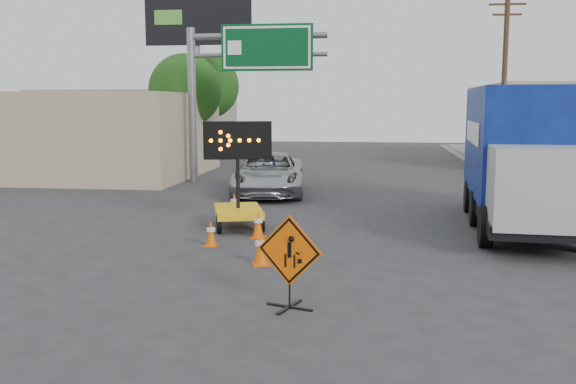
% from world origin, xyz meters
% --- Properties ---
extents(ground, '(100.00, 100.00, 0.00)m').
position_xyz_m(ground, '(0.00, 0.00, 0.00)').
color(ground, '#2D2D30').
rests_on(ground, ground).
extents(curb_right, '(0.40, 60.00, 0.12)m').
position_xyz_m(curb_right, '(7.20, 15.00, 0.06)').
color(curb_right, gray).
rests_on(curb_right, ground).
extents(storefront_left_near, '(14.00, 10.00, 4.00)m').
position_xyz_m(storefront_left_near, '(-14.00, 20.00, 2.00)').
color(storefront_left_near, tan).
rests_on(storefront_left_near, ground).
extents(storefront_left_far, '(12.00, 10.00, 4.40)m').
position_xyz_m(storefront_left_far, '(-15.00, 34.00, 2.20)').
color(storefront_left_far, gray).
rests_on(storefront_left_far, ground).
extents(building_right_far, '(10.00, 14.00, 4.60)m').
position_xyz_m(building_right_far, '(13.00, 30.00, 2.30)').
color(building_right_far, tan).
rests_on(building_right_far, ground).
extents(highway_gantry, '(6.18, 0.38, 6.90)m').
position_xyz_m(highway_gantry, '(-4.43, 17.96, 5.07)').
color(highway_gantry, slate).
rests_on(highway_gantry, ground).
extents(billboard, '(6.10, 0.54, 9.85)m').
position_xyz_m(billboard, '(-8.35, 25.87, 7.35)').
color(billboard, slate).
rests_on(billboard, ground).
extents(utility_pole_far, '(1.80, 0.26, 9.00)m').
position_xyz_m(utility_pole_far, '(8.00, 24.00, 4.68)').
color(utility_pole_far, '#46301E').
rests_on(utility_pole_far, ground).
extents(tree_left_near, '(3.71, 3.71, 6.03)m').
position_xyz_m(tree_left_near, '(-8.00, 22.00, 4.16)').
color(tree_left_near, '#46301E').
rests_on(tree_left_near, ground).
extents(tree_left_far, '(4.10, 4.10, 6.66)m').
position_xyz_m(tree_left_far, '(-9.00, 30.00, 4.60)').
color(tree_left_far, '#46301E').
rests_on(tree_left_far, ground).
extents(construction_sign, '(1.16, 0.84, 1.62)m').
position_xyz_m(construction_sign, '(0.17, 0.64, 0.86)').
color(construction_sign, black).
rests_on(construction_sign, ground).
extents(arrow_board, '(1.85, 2.39, 3.01)m').
position_xyz_m(arrow_board, '(-2.22, 7.62, 0.67)').
color(arrow_board, yellow).
rests_on(arrow_board, ground).
extents(pickup_truck, '(3.32, 6.06, 1.61)m').
position_xyz_m(pickup_truck, '(-2.49, 14.52, 0.81)').
color(pickup_truck, '#AFB1B6').
rests_on(pickup_truck, ground).
extents(box_truck, '(3.09, 8.46, 3.95)m').
position_xyz_m(box_truck, '(5.65, 8.71, 1.79)').
color(box_truck, black).
rests_on(box_truck, ground).
extents(cone_a, '(0.49, 0.49, 0.75)m').
position_xyz_m(cone_a, '(-0.85, 3.52, 0.38)').
color(cone_a, '#EA5904').
rests_on(cone_a, ground).
extents(cone_b, '(0.35, 0.35, 0.66)m').
position_xyz_m(cone_b, '(-2.39, 5.19, 0.33)').
color(cone_b, '#EA5904').
rests_on(cone_b, ground).
extents(cone_c, '(0.39, 0.39, 0.74)m').
position_xyz_m(cone_c, '(-1.41, 6.29, 0.37)').
color(cone_c, '#EA5904').
rests_on(cone_c, ground).
extents(cone_d, '(0.45, 0.45, 0.71)m').
position_xyz_m(cone_d, '(-2.80, 9.69, 0.35)').
color(cone_d, '#EA5904').
rests_on(cone_d, ground).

